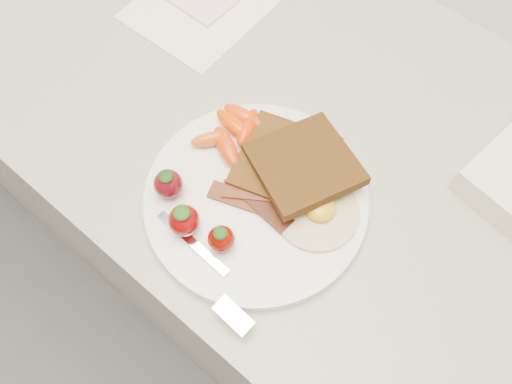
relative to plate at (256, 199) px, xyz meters
The scene contains 9 objects.
counter 0.48m from the plate, 102.17° to the left, with size 2.00×0.60×0.90m, color gray.
plate is the anchor object (origin of this frame).
toast_lower 0.06m from the plate, 89.51° to the left, with size 0.11×0.11×0.01m, color #48290F.
toast_upper 0.07m from the plate, 68.73° to the left, with size 0.11×0.11×0.01m, color #301A05.
fried_egg 0.08m from the plate, 22.81° to the left, with size 0.11×0.11×0.02m.
bacon_strips 0.01m from the plate, 58.71° to the right, with size 0.11×0.08×0.01m.
baby_carrots 0.09m from the plate, 148.31° to the left, with size 0.08×0.10×0.02m.
strawberries 0.09m from the plate, 119.14° to the right, with size 0.12×0.06×0.04m.
fork 0.11m from the plate, 77.16° to the right, with size 0.17×0.05×0.00m.
Camera 1 is at (0.20, 1.36, 1.45)m, focal length 35.00 mm.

